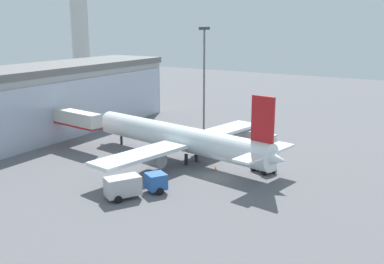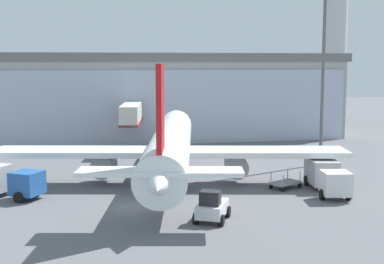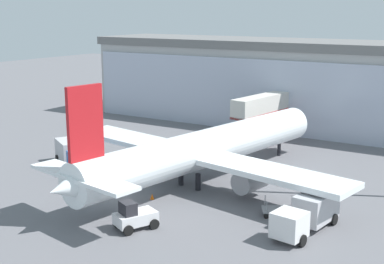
{
  "view_description": "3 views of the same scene",
  "coord_description": "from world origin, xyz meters",
  "px_view_note": "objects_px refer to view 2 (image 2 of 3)",
  "views": [
    {
      "loc": [
        -49.64,
        -27.69,
        19.91
      ],
      "look_at": [
        5.84,
        7.77,
        3.83
      ],
      "focal_mm": 42.0,
      "sensor_mm": 36.0,
      "label": 1
    },
    {
      "loc": [
        -1.77,
        -40.86,
        11.25
      ],
      "look_at": [
        5.04,
        6.6,
        4.92
      ],
      "focal_mm": 50.0,
      "sensor_mm": 36.0,
      "label": 2
    },
    {
      "loc": [
        30.27,
        -34.52,
        16.67
      ],
      "look_at": [
        0.94,
        9.4,
        4.59
      ],
      "focal_mm": 50.0,
      "sensor_mm": 36.0,
      "label": 3
    }
  ],
  "objects_px": {
    "jet_bridge": "(133,114)",
    "safety_cone_nose": "(164,198)",
    "airplane": "(170,147)",
    "baggage_cart": "(285,183)",
    "fuel_truck": "(326,175)",
    "control_tower": "(336,9)",
    "apron_light_mast": "(323,61)",
    "pushback_tug": "(212,207)"
  },
  "relations": [
    {
      "from": "jet_bridge",
      "to": "safety_cone_nose",
      "type": "bearing_deg",
      "value": -170.26
    },
    {
      "from": "airplane",
      "to": "baggage_cart",
      "type": "height_order",
      "value": "airplane"
    },
    {
      "from": "jet_bridge",
      "to": "fuel_truck",
      "type": "distance_m",
      "value": 30.13
    },
    {
      "from": "control_tower",
      "to": "fuel_truck",
      "type": "distance_m",
      "value": 79.29
    },
    {
      "from": "control_tower",
      "to": "safety_cone_nose",
      "type": "bearing_deg",
      "value": -121.92
    },
    {
      "from": "apron_light_mast",
      "to": "baggage_cart",
      "type": "xyz_separation_m",
      "value": [
        -7.33,
        -10.32,
        -10.84
      ]
    },
    {
      "from": "jet_bridge",
      "to": "apron_light_mast",
      "type": "relative_size",
      "value": 0.7
    },
    {
      "from": "fuel_truck",
      "to": "safety_cone_nose",
      "type": "bearing_deg",
      "value": -79.37
    },
    {
      "from": "control_tower",
      "to": "baggage_cart",
      "type": "relative_size",
      "value": 12.2
    },
    {
      "from": "fuel_truck",
      "to": "safety_cone_nose",
      "type": "relative_size",
      "value": 13.62
    },
    {
      "from": "airplane",
      "to": "fuel_truck",
      "type": "distance_m",
      "value": 14.24
    },
    {
      "from": "jet_bridge",
      "to": "apron_light_mast",
      "type": "bearing_deg",
      "value": -117.55
    },
    {
      "from": "pushback_tug",
      "to": "control_tower",
      "type": "bearing_deg",
      "value": -5.08
    },
    {
      "from": "apron_light_mast",
      "to": "pushback_tug",
      "type": "bearing_deg",
      "value": -129.3
    },
    {
      "from": "jet_bridge",
      "to": "pushback_tug",
      "type": "height_order",
      "value": "jet_bridge"
    },
    {
      "from": "jet_bridge",
      "to": "airplane",
      "type": "relative_size",
      "value": 0.38
    },
    {
      "from": "apron_light_mast",
      "to": "fuel_truck",
      "type": "distance_m",
      "value": 16.05
    },
    {
      "from": "jet_bridge",
      "to": "pushback_tug",
      "type": "relative_size",
      "value": 3.68
    },
    {
      "from": "jet_bridge",
      "to": "pushback_tug",
      "type": "bearing_deg",
      "value": -165.81
    },
    {
      "from": "baggage_cart",
      "to": "jet_bridge",
      "type": "bearing_deg",
      "value": 87.28
    },
    {
      "from": "control_tower",
      "to": "apron_light_mast",
      "type": "bearing_deg",
      "value": -114.0
    },
    {
      "from": "jet_bridge",
      "to": "apron_light_mast",
      "type": "height_order",
      "value": "apron_light_mast"
    },
    {
      "from": "jet_bridge",
      "to": "apron_light_mast",
      "type": "distance_m",
      "value": 25.12
    },
    {
      "from": "apron_light_mast",
      "to": "fuel_truck",
      "type": "bearing_deg",
      "value": -109.52
    },
    {
      "from": "fuel_truck",
      "to": "baggage_cart",
      "type": "relative_size",
      "value": 2.32
    },
    {
      "from": "apron_light_mast",
      "to": "fuel_truck",
      "type": "relative_size",
      "value": 2.56
    },
    {
      "from": "airplane",
      "to": "pushback_tug",
      "type": "distance_m",
      "value": 12.86
    },
    {
      "from": "apron_light_mast",
      "to": "pushback_tug",
      "type": "xyz_separation_m",
      "value": [
        -15.6,
        -19.06,
        -10.37
      ]
    },
    {
      "from": "pushback_tug",
      "to": "safety_cone_nose",
      "type": "relative_size",
      "value": 6.64
    },
    {
      "from": "control_tower",
      "to": "fuel_truck",
      "type": "relative_size",
      "value": 5.25
    },
    {
      "from": "control_tower",
      "to": "safety_cone_nose",
      "type": "xyz_separation_m",
      "value": [
        -44.46,
        -71.36,
        -22.36
      ]
    },
    {
      "from": "pushback_tug",
      "to": "airplane",
      "type": "bearing_deg",
      "value": 30.79
    },
    {
      "from": "baggage_cart",
      "to": "apron_light_mast",
      "type": "bearing_deg",
      "value": 23.69
    },
    {
      "from": "jet_bridge",
      "to": "airplane",
      "type": "height_order",
      "value": "airplane"
    },
    {
      "from": "fuel_truck",
      "to": "pushback_tug",
      "type": "distance_m",
      "value": 13.43
    },
    {
      "from": "baggage_cart",
      "to": "safety_cone_nose",
      "type": "bearing_deg",
      "value": 162.97
    },
    {
      "from": "jet_bridge",
      "to": "control_tower",
      "type": "height_order",
      "value": "control_tower"
    },
    {
      "from": "control_tower",
      "to": "pushback_tug",
      "type": "xyz_separation_m",
      "value": [
        -41.55,
        -77.33,
        -21.66
      ]
    },
    {
      "from": "fuel_truck",
      "to": "baggage_cart",
      "type": "distance_m",
      "value": 3.62
    },
    {
      "from": "safety_cone_nose",
      "to": "control_tower",
      "type": "bearing_deg",
      "value": 58.08
    },
    {
      "from": "apron_light_mast",
      "to": "safety_cone_nose",
      "type": "bearing_deg",
      "value": -144.74
    },
    {
      "from": "airplane",
      "to": "baggage_cart",
      "type": "relative_size",
      "value": 11.02
    }
  ]
}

